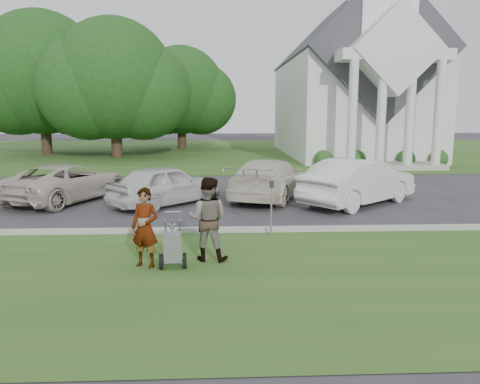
{
  "coord_description": "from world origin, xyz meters",
  "views": [
    {
      "loc": [
        -0.67,
        -11.78,
        3.24
      ],
      "look_at": [
        -0.16,
        0.0,
        1.21
      ],
      "focal_mm": 35.0,
      "sensor_mm": 36.0,
      "label": 1
    }
  ],
  "objects": [
    {
      "name": "car_d",
      "position": [
        4.2,
        4.27,
        0.81
      ],
      "size": [
        4.88,
        4.49,
        1.62
      ],
      "primitive_type": "imported",
      "rotation": [
        0.0,
        0.0,
        2.27
      ],
      "color": "silver",
      "rests_on": "ground"
    },
    {
      "name": "tree_back",
      "position": [
        -4.01,
        29.99,
        4.73
      ],
      "size": [
        9.61,
        7.6,
        8.89
      ],
      "color": "#332316",
      "rests_on": "ground"
    },
    {
      "name": "car_a",
      "position": [
        -6.25,
        5.44,
        0.7
      ],
      "size": [
        4.15,
        5.51,
        1.39
      ],
      "primitive_type": "imported",
      "rotation": [
        0.0,
        0.0,
        2.72
      ],
      "color": "beige",
      "rests_on": "ground"
    },
    {
      "name": "striping_cart",
      "position": [
        -1.66,
        -2.34,
        0.44
      ],
      "size": [
        0.59,
        1.14,
        1.03
      ],
      "rotation": [
        0.0,
        0.0,
        0.08
      ],
      "color": "black",
      "rests_on": "ground"
    },
    {
      "name": "ground",
      "position": [
        0.0,
        0.0,
        0.0
      ],
      "size": [
        120.0,
        120.0,
        0.0
      ],
      "primitive_type": "plane",
      "color": "#333335",
      "rests_on": "ground"
    },
    {
      "name": "church_lawn",
      "position": [
        0.0,
        27.0,
        0.01
      ],
      "size": [
        80.0,
        30.0,
        0.01
      ],
      "primitive_type": "cube",
      "color": "#2E561D",
      "rests_on": "ground"
    },
    {
      "name": "car_c",
      "position": [
        1.2,
        5.59,
        0.74
      ],
      "size": [
        3.88,
        5.54,
        1.49
      ],
      "primitive_type": "imported",
      "rotation": [
        0.0,
        0.0,
        2.75
      ],
      "color": "beige",
      "rests_on": "ground"
    },
    {
      "name": "person_left",
      "position": [
        -2.24,
        -2.21,
        0.84
      ],
      "size": [
        0.71,
        0.59,
        1.68
      ],
      "primitive_type": "imported",
      "rotation": [
        0.0,
        0.0,
        -0.36
      ],
      "color": "#999999",
      "rests_on": "ground"
    },
    {
      "name": "person_right",
      "position": [
        -0.94,
        -1.81,
        0.92
      ],
      "size": [
        1.02,
        0.86,
        1.84
      ],
      "primitive_type": "imported",
      "rotation": [
        0.0,
        0.0,
        2.94
      ],
      "color": "#999999",
      "rests_on": "ground"
    },
    {
      "name": "parking_meter_near",
      "position": [
        0.67,
        0.16,
        0.95
      ],
      "size": [
        0.11,
        0.1,
        1.51
      ],
      "color": "#96989F",
      "rests_on": "ground"
    },
    {
      "name": "tree_far",
      "position": [
        -14.01,
        24.99,
        5.69
      ],
      "size": [
        11.64,
        9.2,
        10.73
      ],
      "color": "#332316",
      "rests_on": "ground"
    },
    {
      "name": "church",
      "position": [
        9.0,
        23.11,
        5.94
      ],
      "size": [
        9.19,
        19.0,
        24.1
      ],
      "color": "white",
      "rests_on": "ground"
    },
    {
      "name": "grass_strip",
      "position": [
        0.0,
        -3.0,
        0.01
      ],
      "size": [
        80.0,
        7.0,
        0.01
      ],
      "primitive_type": "cube",
      "color": "#2E561D",
      "rests_on": "ground"
    },
    {
      "name": "curb",
      "position": [
        0.0,
        0.55,
        0.07
      ],
      "size": [
        80.0,
        0.18,
        0.15
      ],
      "primitive_type": "cube",
      "color": "#9E9E93",
      "rests_on": "ground"
    },
    {
      "name": "tree_left",
      "position": [
        -8.01,
        21.99,
        5.11
      ],
      "size": [
        10.63,
        8.4,
        9.71
      ],
      "color": "#332316",
      "rests_on": "ground"
    },
    {
      "name": "car_b",
      "position": [
        -2.57,
        4.5,
        0.71
      ],
      "size": [
        4.17,
        4.13,
        1.42
      ],
      "primitive_type": "imported",
      "rotation": [
        0.0,
        0.0,
        2.35
      ],
      "color": "silver",
      "rests_on": "ground"
    }
  ]
}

